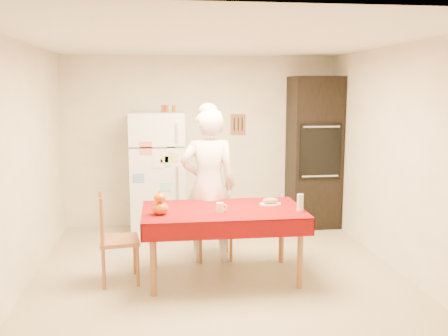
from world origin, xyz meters
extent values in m
plane|color=tan|center=(0.00, 0.00, 0.00)|extent=(4.50, 4.50, 0.00)
cube|color=white|center=(0.00, 2.25, 1.25)|extent=(4.00, 0.02, 2.50)
cube|color=white|center=(0.00, -2.25, 1.25)|extent=(4.00, 0.02, 2.50)
cube|color=white|center=(-2.00, 0.00, 1.25)|extent=(0.02, 4.50, 2.50)
cube|color=white|center=(2.00, 0.00, 1.25)|extent=(0.02, 4.50, 2.50)
cube|color=white|center=(0.00, 0.00, 2.50)|extent=(4.00, 4.50, 0.02)
cube|color=brown|center=(0.55, 2.23, 1.50)|extent=(0.22, 0.02, 0.30)
cube|color=white|center=(-0.65, 1.88, 0.85)|extent=(0.75, 0.70, 1.70)
cube|color=silver|center=(-0.39, 1.51, 1.45)|extent=(0.03, 0.03, 0.25)
cube|color=silver|center=(-0.39, 1.51, 0.70)|extent=(0.03, 0.03, 0.60)
cube|color=black|center=(1.63, 1.93, 1.10)|extent=(0.70, 0.60, 2.20)
cube|color=black|center=(1.63, 1.62, 1.15)|extent=(0.59, 0.02, 0.80)
cylinder|color=brown|center=(-0.70, -0.40, 0.35)|extent=(0.06, 0.06, 0.71)
cylinder|color=brown|center=(-0.70, 0.38, 0.35)|extent=(0.06, 0.06, 0.71)
cylinder|color=brown|center=(0.78, -0.40, 0.35)|extent=(0.06, 0.06, 0.71)
cylinder|color=brown|center=(0.78, 0.38, 0.35)|extent=(0.06, 0.06, 0.71)
cube|color=brown|center=(0.04, -0.01, 0.73)|extent=(1.60, 0.90, 0.04)
cube|color=#5E0605|center=(0.04, -0.01, 0.76)|extent=(1.70, 1.00, 0.01)
cylinder|color=brown|center=(-0.17, 0.47, 0.21)|extent=(0.04, 0.04, 0.43)
cylinder|color=brown|center=(-0.17, 0.81, 0.21)|extent=(0.04, 0.04, 0.43)
cylinder|color=brown|center=(0.19, 0.47, 0.21)|extent=(0.04, 0.04, 0.43)
cylinder|color=brown|center=(0.19, 0.81, 0.21)|extent=(0.04, 0.04, 0.43)
cube|color=brown|center=(0.01, 0.64, 0.45)|extent=(0.42, 0.40, 0.04)
cube|color=brown|center=(0.01, 0.81, 0.70)|extent=(0.36, 0.03, 0.50)
cylinder|color=brown|center=(-0.87, -0.14, 0.21)|extent=(0.04, 0.04, 0.43)
cylinder|color=brown|center=(-1.20, -0.18, 0.21)|extent=(0.04, 0.04, 0.43)
cylinder|color=brown|center=(-0.91, 0.22, 0.21)|extent=(0.04, 0.04, 0.43)
cylinder|color=brown|center=(-1.25, 0.18, 0.21)|extent=(0.04, 0.04, 0.43)
cube|color=brown|center=(-1.06, 0.02, 0.45)|extent=(0.45, 0.47, 0.04)
cube|color=brown|center=(-1.23, 0.00, 0.70)|extent=(0.08, 0.36, 0.50)
imported|color=white|center=(-0.06, 0.56, 0.90)|extent=(0.66, 0.44, 1.80)
cylinder|color=white|center=(-0.01, -0.16, 0.81)|extent=(0.08, 0.08, 0.10)
ellipsoid|color=#D03D04|center=(-0.62, -0.16, 0.83)|extent=(0.17, 0.17, 0.13)
ellipsoid|color=#EA4205|center=(-0.62, -0.16, 0.94)|extent=(0.12, 0.12, 0.09)
cylinder|color=silver|center=(0.82, -0.20, 0.85)|extent=(0.07, 0.07, 0.18)
cylinder|color=silver|center=(0.57, 0.10, 0.77)|extent=(0.24, 0.24, 0.02)
ellipsoid|color=#A27850|center=(0.57, 0.10, 0.81)|extent=(0.18, 0.10, 0.06)
cylinder|color=brown|center=(-0.56, 1.93, 1.75)|extent=(0.05, 0.05, 0.10)
cylinder|color=#974D1B|center=(-0.51, 1.93, 1.75)|extent=(0.05, 0.05, 0.10)
cylinder|color=#8E5919|center=(-0.41, 1.93, 1.75)|extent=(0.05, 0.05, 0.10)
camera|label=1|loc=(-0.62, -5.12, 2.01)|focal=40.00mm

